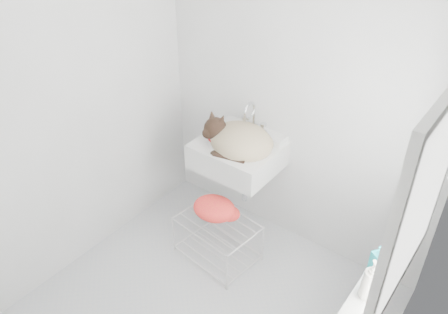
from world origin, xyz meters
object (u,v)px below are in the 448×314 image
Objects in this scene: cat at (238,140)px; wire_rack at (218,241)px; bottle_a at (367,297)px; bottle_b at (379,276)px; sink at (238,144)px; bottle_c at (396,249)px.

cat is 0.88× the size of wire_rack.
bottle_b is at bearing 90.00° from bottle_a.
cat is at bearing -59.66° from sink.
sink is 1.19× the size of cat.
cat is 2.54× the size of bottle_a.
bottle_b is 1.21× the size of bottle_c.
sink is 2.75× the size of bottle_b.
wire_rack is 1.46m from bottle_b.
bottle_b is 0.24m from bottle_c.
sink is 1.50m from bottle_a.
cat is 2.80× the size of bottle_c.
bottle_b is at bearing -24.42° from sink.
cat reaches higher than wire_rack.
cat reaches higher than bottle_c.
bottle_b reaches higher than wire_rack.
cat is 1.34m from bottle_c.
bottle_b is (1.29, -0.57, -0.04)m from cat.
bottle_c reaches higher than wire_rack.
bottle_b is at bearing -90.00° from bottle_c.
wire_rack is 1.50m from bottle_a.
sink is 0.77m from wire_rack.
bottle_c is (1.30, -0.35, 0.00)m from sink.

